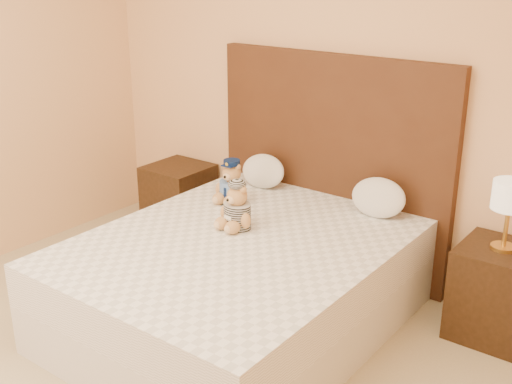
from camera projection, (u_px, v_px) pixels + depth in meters
room_walls at (127, 26)px, 2.70m from camera, size 4.04×4.52×2.72m
bed at (239, 282)px, 3.79m from camera, size 1.60×2.00×0.55m
headboard at (331, 165)px, 4.38m from camera, size 1.75×0.08×1.50m
nightstand_left at (179, 199)px, 5.09m from camera, size 0.45×0.45×0.55m
nightstand_right at (497, 292)px, 3.68m from camera, size 0.45×0.45×0.55m
lamp at (510, 199)px, 3.48m from camera, size 0.20×0.20×0.40m
teddy_police at (232, 181)px, 4.22m from camera, size 0.26×0.25×0.29m
teddy_prisoner at (237, 206)px, 3.81m from camera, size 0.28×0.27×0.28m
pillow_left at (263, 170)px, 4.52m from camera, size 0.35×0.23×0.25m
pillow_right at (378, 196)px, 4.01m from camera, size 0.36×0.24×0.26m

